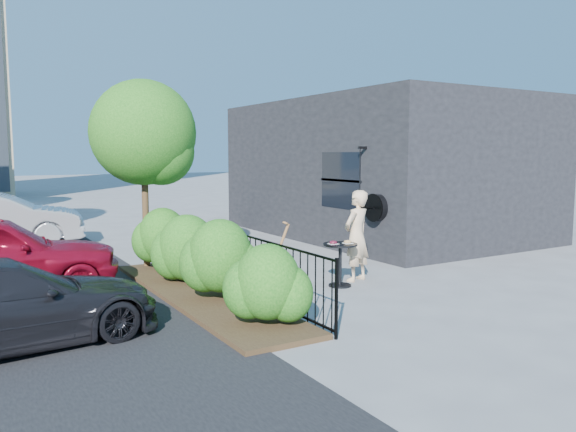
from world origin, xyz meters
TOP-DOWN VIEW (x-y plane):
  - ground at (0.00, 0.00)m, footprint 120.00×120.00m
  - shop_building at (5.50, 4.50)m, footprint 6.22×9.00m
  - fence at (-1.50, 0.00)m, footprint 0.05×6.05m
  - planting_bed at (-2.20, 0.00)m, footprint 1.30×6.00m
  - shrubs at (-2.10, 0.10)m, footprint 1.10×5.60m
  - patio_tree at (-2.24, 2.76)m, footprint 2.20×2.20m
  - cafe_table at (0.33, -0.59)m, footprint 0.64×0.64m
  - woman at (0.88, -0.36)m, footprint 0.75×0.61m
  - shovel at (-1.25, -0.88)m, footprint 0.54×0.18m
  - car_darkgrey at (-5.35, -1.12)m, footprint 4.16×2.12m

SIDE VIEW (x-z plane):
  - ground at x=0.00m, z-range 0.00..0.00m
  - planting_bed at x=-2.20m, z-range 0.00..0.08m
  - cafe_table at x=0.33m, z-range 0.13..0.99m
  - fence at x=-1.50m, z-range 0.01..1.11m
  - car_darkgrey at x=-5.35m, z-range 0.00..1.16m
  - shovel at x=-1.25m, z-range -0.08..1.28m
  - shrubs at x=-2.10m, z-range 0.08..1.32m
  - woman at x=0.88m, z-range 0.00..1.77m
  - shop_building at x=5.50m, z-range 0.00..4.00m
  - patio_tree at x=-2.24m, z-range 0.79..4.73m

